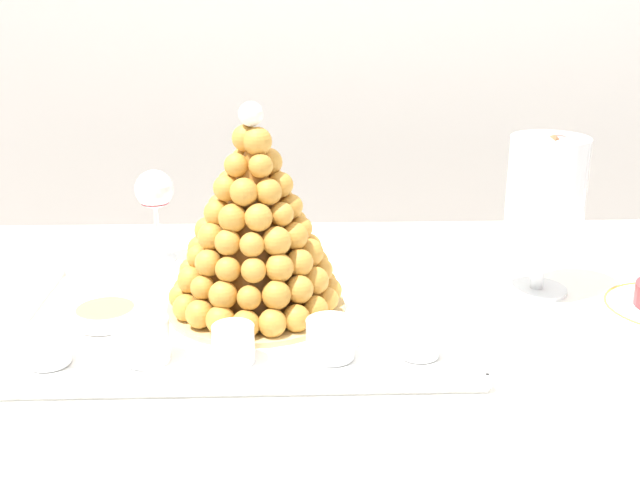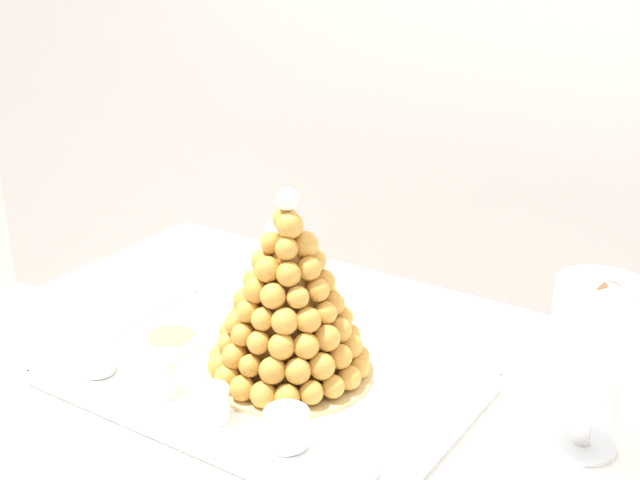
{
  "view_description": "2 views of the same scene",
  "coord_description": "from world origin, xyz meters",
  "px_view_note": "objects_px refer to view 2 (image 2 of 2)",
  "views": [
    {
      "loc": [
        -0.16,
        -1.05,
        1.27
      ],
      "look_at": [
        -0.13,
        -0.01,
        0.91
      ],
      "focal_mm": 44.0,
      "sensor_mm": 36.0,
      "label": 1
    },
    {
      "loc": [
        0.45,
        -0.94,
        1.49
      ],
      "look_at": [
        -0.2,
        0.04,
        1.02
      ],
      "focal_mm": 48.6,
      "sensor_mm": 36.0,
      "label": 2
    }
  ],
  "objects_px": {
    "dessert_cup_left": "(97,358)",
    "dessert_cup_mid_right": "(286,428)",
    "dessert_cup_mid_left": "(157,378)",
    "creme_brulee_ramekin": "(171,341)",
    "wine_glass": "(282,237)",
    "macaron_goblet": "(595,347)",
    "dessert_cup_right": "(360,456)",
    "croquembouche": "(289,305)",
    "serving_tray": "(264,383)",
    "dessert_cup_centre": "(211,405)"
  },
  "relations": [
    {
      "from": "dessert_cup_mid_right",
      "to": "serving_tray",
      "type": "bearing_deg",
      "value": 137.92
    },
    {
      "from": "dessert_cup_right",
      "to": "wine_glass",
      "type": "bearing_deg",
      "value": 135.93
    },
    {
      "from": "dessert_cup_right",
      "to": "dessert_cup_left",
      "type": "bearing_deg",
      "value": -179.13
    },
    {
      "from": "macaron_goblet",
      "to": "dessert_cup_right",
      "type": "bearing_deg",
      "value": -134.71
    },
    {
      "from": "dessert_cup_left",
      "to": "serving_tray",
      "type": "bearing_deg",
      "value": 26.15
    },
    {
      "from": "dessert_cup_mid_right",
      "to": "creme_brulee_ramekin",
      "type": "bearing_deg",
      "value": 160.18
    },
    {
      "from": "dessert_cup_centre",
      "to": "wine_glass",
      "type": "height_order",
      "value": "wine_glass"
    },
    {
      "from": "dessert_cup_mid_left",
      "to": "macaron_goblet",
      "type": "distance_m",
      "value": 0.61
    },
    {
      "from": "dessert_cup_left",
      "to": "dessert_cup_mid_right",
      "type": "bearing_deg",
      "value": 1.04
    },
    {
      "from": "dessert_cup_right",
      "to": "serving_tray",
      "type": "bearing_deg",
      "value": 155.29
    },
    {
      "from": "dessert_cup_left",
      "to": "croquembouche",
      "type": "bearing_deg",
      "value": 31.83
    },
    {
      "from": "dessert_cup_mid_right",
      "to": "dessert_cup_left",
      "type": "bearing_deg",
      "value": -178.96
    },
    {
      "from": "serving_tray",
      "to": "creme_brulee_ramekin",
      "type": "height_order",
      "value": "creme_brulee_ramekin"
    },
    {
      "from": "dessert_cup_right",
      "to": "wine_glass",
      "type": "distance_m",
      "value": 0.55
    },
    {
      "from": "dessert_cup_left",
      "to": "dessert_cup_centre",
      "type": "distance_m",
      "value": 0.23
    },
    {
      "from": "wine_glass",
      "to": "dessert_cup_left",
      "type": "bearing_deg",
      "value": -100.73
    },
    {
      "from": "serving_tray",
      "to": "macaron_goblet",
      "type": "xyz_separation_m",
      "value": [
        0.45,
        0.11,
        0.15
      ]
    },
    {
      "from": "dessert_cup_left",
      "to": "creme_brulee_ramekin",
      "type": "height_order",
      "value": "dessert_cup_left"
    },
    {
      "from": "serving_tray",
      "to": "dessert_cup_left",
      "type": "height_order",
      "value": "dessert_cup_left"
    },
    {
      "from": "dessert_cup_mid_left",
      "to": "macaron_goblet",
      "type": "xyz_separation_m",
      "value": [
        0.56,
        0.22,
        0.12
      ]
    },
    {
      "from": "dessert_cup_mid_left",
      "to": "macaron_goblet",
      "type": "bearing_deg",
      "value": 21.67
    },
    {
      "from": "serving_tray",
      "to": "dessert_cup_mid_left",
      "type": "xyz_separation_m",
      "value": [
        -0.11,
        -0.11,
        0.03
      ]
    },
    {
      "from": "dessert_cup_mid_right",
      "to": "dessert_cup_right",
      "type": "bearing_deg",
      "value": 0.36
    },
    {
      "from": "croquembouche",
      "to": "dessert_cup_mid_right",
      "type": "height_order",
      "value": "croquembouche"
    },
    {
      "from": "dessert_cup_right",
      "to": "macaron_goblet",
      "type": "height_order",
      "value": "macaron_goblet"
    },
    {
      "from": "dessert_cup_mid_left",
      "to": "dessert_cup_centre",
      "type": "xyz_separation_m",
      "value": [
        0.11,
        -0.01,
        -0.0
      ]
    },
    {
      "from": "serving_tray",
      "to": "dessert_cup_centre",
      "type": "bearing_deg",
      "value": -90.94
    },
    {
      "from": "serving_tray",
      "to": "dessert_cup_left",
      "type": "relative_size",
      "value": 11.39
    },
    {
      "from": "creme_brulee_ramekin",
      "to": "macaron_goblet",
      "type": "xyz_separation_m",
      "value": [
        0.64,
        0.11,
        0.13
      ]
    },
    {
      "from": "dessert_cup_mid_left",
      "to": "serving_tray",
      "type": "bearing_deg",
      "value": 44.8
    },
    {
      "from": "dessert_cup_left",
      "to": "dessert_cup_right",
      "type": "relative_size",
      "value": 1.03
    },
    {
      "from": "dessert_cup_mid_right",
      "to": "dessert_cup_right",
      "type": "height_order",
      "value": "same"
    },
    {
      "from": "dessert_cup_centre",
      "to": "dessert_cup_right",
      "type": "distance_m",
      "value": 0.23
    },
    {
      "from": "dessert_cup_centre",
      "to": "creme_brulee_ramekin",
      "type": "distance_m",
      "value": 0.22
    },
    {
      "from": "dessert_cup_mid_left",
      "to": "creme_brulee_ramekin",
      "type": "bearing_deg",
      "value": 124.27
    },
    {
      "from": "serving_tray",
      "to": "dessert_cup_right",
      "type": "height_order",
      "value": "dessert_cup_right"
    },
    {
      "from": "croquembouche",
      "to": "creme_brulee_ramekin",
      "type": "xyz_separation_m",
      "value": [
        -0.21,
        -0.04,
        -0.11
      ]
    },
    {
      "from": "croquembouche",
      "to": "dessert_cup_right",
      "type": "bearing_deg",
      "value": -34.89
    },
    {
      "from": "serving_tray",
      "to": "dessert_cup_mid_right",
      "type": "relative_size",
      "value": 9.9
    },
    {
      "from": "dessert_cup_left",
      "to": "macaron_goblet",
      "type": "height_order",
      "value": "macaron_goblet"
    },
    {
      "from": "serving_tray",
      "to": "dessert_cup_centre",
      "type": "xyz_separation_m",
      "value": [
        -0.0,
        -0.12,
        0.03
      ]
    },
    {
      "from": "dessert_cup_mid_right",
      "to": "dessert_cup_centre",
      "type": "bearing_deg",
      "value": -174.71
    },
    {
      "from": "creme_brulee_ramekin",
      "to": "wine_glass",
      "type": "bearing_deg",
      "value": 83.81
    },
    {
      "from": "croquembouche",
      "to": "dessert_cup_left",
      "type": "distance_m",
      "value": 0.31
    },
    {
      "from": "dessert_cup_left",
      "to": "dessert_cup_right",
      "type": "xyz_separation_m",
      "value": [
        0.46,
        0.01,
        0.0
      ]
    },
    {
      "from": "dessert_cup_left",
      "to": "creme_brulee_ramekin",
      "type": "xyz_separation_m",
      "value": [
        0.04,
        0.12,
        -0.01
      ]
    },
    {
      "from": "macaron_goblet",
      "to": "wine_glass",
      "type": "bearing_deg",
      "value": 165.31
    },
    {
      "from": "dessert_cup_centre",
      "to": "dessert_cup_mid_left",
      "type": "bearing_deg",
      "value": 175.48
    },
    {
      "from": "dessert_cup_left",
      "to": "wine_glass",
      "type": "distance_m",
      "value": 0.4
    },
    {
      "from": "serving_tray",
      "to": "croquembouche",
      "type": "relative_size",
      "value": 2.05
    }
  ]
}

